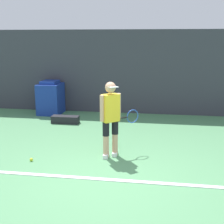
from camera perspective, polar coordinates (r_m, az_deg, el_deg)
ground_plane at (r=5.64m, az=-1.41°, el=-12.14°), size 24.00×24.00×0.00m
back_wall at (r=10.20m, az=3.73°, el=7.26°), size 24.00×0.10×2.70m
court_baseline at (r=5.61m, az=-1.46°, el=-12.21°), size 21.60×0.10×0.01m
tennis_player at (r=6.38m, az=-0.19°, el=-0.75°), size 0.74×0.66×1.58m
tennis_ball at (r=6.58m, az=-14.54°, el=-8.41°), size 0.07×0.07×0.07m
covered_chair at (r=10.39m, az=-11.16°, el=2.53°), size 0.72×0.83×1.09m
equipment_bag at (r=9.23m, az=-8.54°, el=-1.36°), size 0.79×0.29×0.21m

